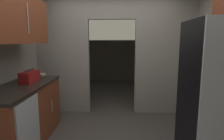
# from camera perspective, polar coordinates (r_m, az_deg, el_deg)

# --- Properties ---
(kitchen_partition) EXTENTS (3.39, 0.12, 2.78)m
(kitchen_partition) POSITION_cam_1_polar(r_m,az_deg,el_deg) (4.01, 1.28, 7.76)
(kitchen_partition) COLOR #9E998C
(kitchen_partition) RESTS_ON ground
(adjoining_room_shell) EXTENTS (3.39, 3.37, 2.78)m
(adjoining_room_shell) POSITION_cam_1_polar(r_m,az_deg,el_deg) (6.23, 1.38, 7.23)
(adjoining_room_shell) COLOR gray
(adjoining_room_shell) RESTS_ON ground
(refrigerator) EXTENTS (0.80, 0.75, 1.81)m
(refrigerator) POSITION_cam_1_polar(r_m,az_deg,el_deg) (2.56, 30.42, -7.51)
(refrigerator) COLOR black
(refrigerator) RESTS_ON ground
(lower_cabinet_run) EXTENTS (0.65, 1.62, 0.92)m
(lower_cabinet_run) POSITION_cam_1_polar(r_m,az_deg,el_deg) (3.19, -25.66, -12.40)
(lower_cabinet_run) COLOR brown
(lower_cabinet_run) RESTS_ON ground
(dishwasher) EXTENTS (0.02, 0.56, 0.86)m
(dishwasher) POSITION_cam_1_polar(r_m,az_deg,el_deg) (2.70, -24.06, -17.00)
(dishwasher) COLOR #B7BABC
(dishwasher) RESTS_ON ground
(upper_cabinet_counterside) EXTENTS (0.36, 1.46, 0.69)m
(upper_cabinet_counterside) POSITION_cam_1_polar(r_m,az_deg,el_deg) (3.01, -27.54, 13.86)
(upper_cabinet_counterside) COLOR brown
(boombox) EXTENTS (0.18, 0.41, 0.20)m
(boombox) POSITION_cam_1_polar(r_m,az_deg,el_deg) (3.24, -23.93, -1.88)
(boombox) COLOR maroon
(boombox) RESTS_ON lower_cabinet_run
(book_stack) EXTENTS (0.13, 0.16, 0.06)m
(book_stack) POSITION_cam_1_polar(r_m,az_deg,el_deg) (3.60, -20.91, -1.57)
(book_stack) COLOR #2D609E
(book_stack) RESTS_ON lower_cabinet_run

